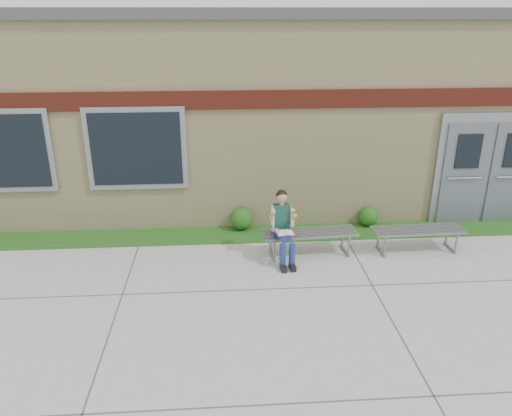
{
  "coord_description": "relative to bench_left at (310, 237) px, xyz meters",
  "views": [
    {
      "loc": [
        -1.38,
        -6.39,
        4.17
      ],
      "look_at": [
        -0.81,
        1.7,
        0.93
      ],
      "focal_mm": 35.0,
      "sensor_mm": 36.0,
      "label": 1
    }
  ],
  "objects": [
    {
      "name": "girl",
      "position": [
        -0.51,
        -0.19,
        0.33
      ],
      "size": [
        0.47,
        0.77,
        1.28
      ],
      "rotation": [
        0.0,
        0.0,
        0.1
      ],
      "color": "navy",
      "rests_on": "ground"
    },
    {
      "name": "bench_left",
      "position": [
        0.0,
        0.0,
        0.0
      ],
      "size": [
        1.73,
        0.59,
        0.44
      ],
      "rotation": [
        0.0,
        0.0,
        0.07
      ],
      "color": "gray",
      "rests_on": "ground"
    },
    {
      "name": "school_building",
      "position": [
        -0.16,
        4.3,
        1.76
      ],
      "size": [
        16.2,
        6.22,
        4.2
      ],
      "color": "beige",
      "rests_on": "ground"
    },
    {
      "name": "ground",
      "position": [
        -0.16,
        -1.68,
        -0.34
      ],
      "size": [
        80.0,
        80.0,
        0.0
      ],
      "primitive_type": "plane",
      "color": "#9E9E99",
      "rests_on": "ground"
    },
    {
      "name": "bench_right",
      "position": [
        2.0,
        0.0,
        -0.01
      ],
      "size": [
        1.69,
        0.52,
        0.44
      ],
      "rotation": [
        0.0,
        0.0,
        0.03
      ],
      "color": "gray",
      "rests_on": "ground"
    },
    {
      "name": "grass_strip",
      "position": [
        -0.16,
        0.92,
        -0.33
      ],
      "size": [
        16.0,
        0.8,
        0.02
      ],
      "primitive_type": "cube",
      "color": "#144813",
      "rests_on": "ground"
    },
    {
      "name": "shrub_east",
      "position": [
        1.42,
        1.17,
        -0.12
      ],
      "size": [
        0.4,
        0.4,
        0.4
      ],
      "primitive_type": "sphere",
      "color": "#144813",
      "rests_on": "grass_strip"
    },
    {
      "name": "shrub_mid",
      "position": [
        -1.18,
        1.17,
        -0.09
      ],
      "size": [
        0.46,
        0.46,
        0.46
      ],
      "primitive_type": "sphere",
      "color": "#144813",
      "rests_on": "grass_strip"
    }
  ]
}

